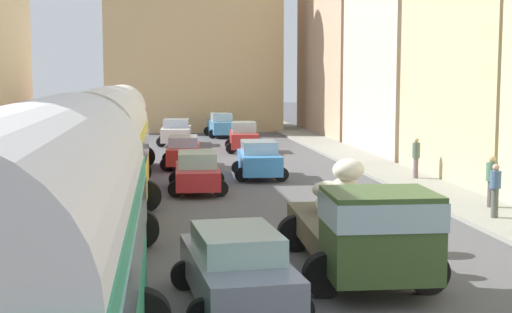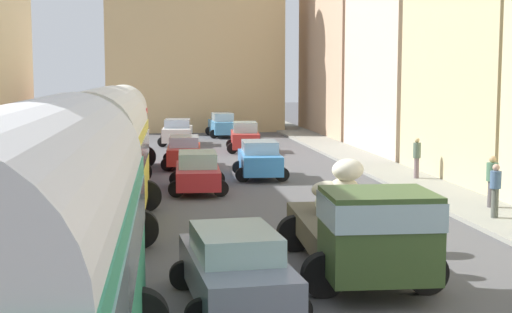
{
  "view_description": "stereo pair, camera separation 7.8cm",
  "coord_description": "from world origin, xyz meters",
  "px_view_note": "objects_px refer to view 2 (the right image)",
  "views": [
    {
      "loc": [
        -3.25,
        -5.25,
        4.52
      ],
      "look_at": [
        0.0,
        17.86,
        1.86
      ],
      "focal_mm": 52.37,
      "sensor_mm": 36.0,
      "label": 1
    },
    {
      "loc": [
        -3.18,
        -5.26,
        4.52
      ],
      "look_at": [
        0.0,
        17.86,
        1.86
      ],
      "focal_mm": 52.37,
      "sensor_mm": 36.0,
      "label": 2
    }
  ],
  "objects_px": {
    "cargo_truck_0": "(361,225)",
    "pedestrian_4": "(495,189)",
    "pedestrian_2": "(492,180)",
    "car_4": "(198,172)",
    "pedestrian_3": "(417,156)",
    "parked_bus_1": "(103,151)",
    "car_6": "(178,132)",
    "car_1": "(245,137)",
    "car_3": "(235,267)",
    "car_0": "(260,159)",
    "parked_bus_0": "(33,255)",
    "car_5": "(184,152)",
    "parked_bus_2": "(117,126)",
    "car_2": "(222,125)"
  },
  "relations": [
    {
      "from": "cargo_truck_0",
      "to": "pedestrian_4",
      "type": "height_order",
      "value": "cargo_truck_0"
    },
    {
      "from": "cargo_truck_0",
      "to": "pedestrian_2",
      "type": "xyz_separation_m",
      "value": [
        6.38,
        7.06,
        -0.13
      ]
    },
    {
      "from": "car_4",
      "to": "pedestrian_3",
      "type": "distance_m",
      "value": 9.23
    },
    {
      "from": "parked_bus_1",
      "to": "pedestrian_4",
      "type": "relative_size",
      "value": 4.73
    },
    {
      "from": "car_6",
      "to": "car_4",
      "type": "bearing_deg",
      "value": -89.5
    },
    {
      "from": "parked_bus_1",
      "to": "cargo_truck_0",
      "type": "xyz_separation_m",
      "value": [
        5.93,
        -6.08,
        -1.08
      ]
    },
    {
      "from": "parked_bus_1",
      "to": "cargo_truck_0",
      "type": "bearing_deg",
      "value": -45.74
    },
    {
      "from": "car_1",
      "to": "car_3",
      "type": "xyz_separation_m",
      "value": [
        -3.62,
        -28.04,
        -0.07
      ]
    },
    {
      "from": "parked_bus_1",
      "to": "car_0",
      "type": "relative_size",
      "value": 2.19
    },
    {
      "from": "car_4",
      "to": "pedestrian_4",
      "type": "bearing_deg",
      "value": -39.73
    },
    {
      "from": "pedestrian_3",
      "to": "car_4",
      "type": "bearing_deg",
      "value": -171.64
    },
    {
      "from": "parked_bus_0",
      "to": "car_1",
      "type": "height_order",
      "value": "parked_bus_0"
    },
    {
      "from": "car_0",
      "to": "pedestrian_3",
      "type": "distance_m",
      "value": 6.57
    },
    {
      "from": "car_1",
      "to": "car_6",
      "type": "relative_size",
      "value": 0.95
    },
    {
      "from": "cargo_truck_0",
      "to": "car_5",
      "type": "bearing_deg",
      "value": 98.82
    },
    {
      "from": "parked_bus_0",
      "to": "parked_bus_1",
      "type": "height_order",
      "value": "parked_bus_0"
    },
    {
      "from": "parked_bus_1",
      "to": "pedestrian_2",
      "type": "height_order",
      "value": "parked_bus_1"
    },
    {
      "from": "parked_bus_2",
      "to": "parked_bus_0",
      "type": "bearing_deg",
      "value": -89.68
    },
    {
      "from": "car_0",
      "to": "car_2",
      "type": "bearing_deg",
      "value": 89.21
    },
    {
      "from": "car_0",
      "to": "car_3",
      "type": "relative_size",
      "value": 0.87
    },
    {
      "from": "car_4",
      "to": "pedestrian_4",
      "type": "height_order",
      "value": "pedestrian_4"
    },
    {
      "from": "car_0",
      "to": "car_5",
      "type": "bearing_deg",
      "value": 127.54
    },
    {
      "from": "car_2",
      "to": "pedestrian_3",
      "type": "relative_size",
      "value": 2.4
    },
    {
      "from": "car_1",
      "to": "car_6",
      "type": "bearing_deg",
      "value": 129.63
    },
    {
      "from": "parked_bus_0",
      "to": "pedestrian_3",
      "type": "distance_m",
      "value": 23.68
    },
    {
      "from": "parked_bus_0",
      "to": "parked_bus_1",
      "type": "xyz_separation_m",
      "value": [
        0.01,
        12.55,
        -0.06
      ]
    },
    {
      "from": "cargo_truck_0",
      "to": "car_3",
      "type": "bearing_deg",
      "value": -150.91
    },
    {
      "from": "car_5",
      "to": "pedestrian_2",
      "type": "xyz_separation_m",
      "value": [
        9.43,
        -12.63,
        0.28
      ]
    },
    {
      "from": "parked_bus_1",
      "to": "cargo_truck_0",
      "type": "distance_m",
      "value": 8.56
    },
    {
      "from": "car_4",
      "to": "car_5",
      "type": "relative_size",
      "value": 1.03
    },
    {
      "from": "parked_bus_1",
      "to": "car_1",
      "type": "height_order",
      "value": "parked_bus_1"
    },
    {
      "from": "car_3",
      "to": "pedestrian_2",
      "type": "relative_size",
      "value": 2.41
    },
    {
      "from": "car_2",
      "to": "pedestrian_4",
      "type": "distance_m",
      "value": 31.46
    },
    {
      "from": "pedestrian_2",
      "to": "car_1",
      "type": "bearing_deg",
      "value": 106.44
    },
    {
      "from": "parked_bus_0",
      "to": "pedestrian_4",
      "type": "relative_size",
      "value": 5.16
    },
    {
      "from": "car_5",
      "to": "parked_bus_2",
      "type": "bearing_deg",
      "value": -142.58
    },
    {
      "from": "cargo_truck_0",
      "to": "car_6",
      "type": "relative_size",
      "value": 1.58
    },
    {
      "from": "car_1",
      "to": "car_0",
      "type": "bearing_deg",
      "value": -93.57
    },
    {
      "from": "car_2",
      "to": "car_4",
      "type": "bearing_deg",
      "value": -97.46
    },
    {
      "from": "car_2",
      "to": "pedestrian_4",
      "type": "relative_size",
      "value": 2.45
    },
    {
      "from": "parked_bus_1",
      "to": "cargo_truck_0",
      "type": "height_order",
      "value": "parked_bus_1"
    },
    {
      "from": "parked_bus_0",
      "to": "parked_bus_2",
      "type": "distance_m",
      "value": 23.84
    },
    {
      "from": "car_0",
      "to": "car_6",
      "type": "relative_size",
      "value": 0.92
    },
    {
      "from": "parked_bus_2",
      "to": "car_3",
      "type": "xyz_separation_m",
      "value": [
        3.12,
        -19.02,
        -1.39
      ]
    },
    {
      "from": "parked_bus_1",
      "to": "car_6",
      "type": "xyz_separation_m",
      "value": [
        2.92,
        24.75,
        -1.44
      ]
    },
    {
      "from": "parked_bus_2",
      "to": "cargo_truck_0",
      "type": "xyz_separation_m",
      "value": [
        6.07,
        -17.37,
        -0.99
      ]
    },
    {
      "from": "parked_bus_0",
      "to": "pedestrian_2",
      "type": "xyz_separation_m",
      "value": [
        12.32,
        13.52,
        -1.27
      ]
    },
    {
      "from": "car_2",
      "to": "car_6",
      "type": "xyz_separation_m",
      "value": [
        -3.29,
        -5.51,
        -0.03
      ]
    },
    {
      "from": "parked_bus_1",
      "to": "car_1",
      "type": "distance_m",
      "value": 21.41
    },
    {
      "from": "car_5",
      "to": "pedestrian_3",
      "type": "height_order",
      "value": "pedestrian_3"
    }
  ]
}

